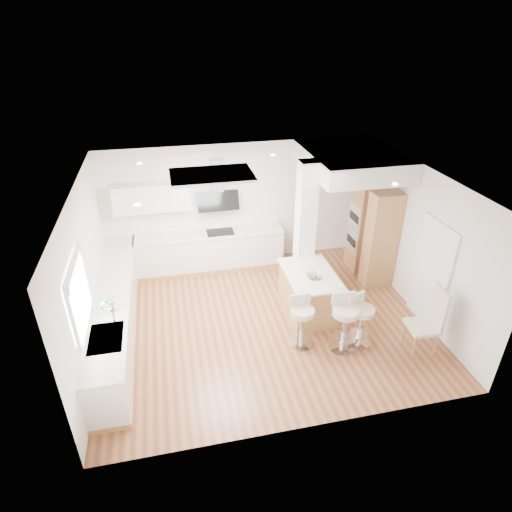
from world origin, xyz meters
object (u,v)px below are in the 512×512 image
object	(u,v)px
dining_chair	(430,319)
bar_stool_b	(344,320)
bar_stool_c	(360,318)
peninsula	(309,292)
bar_stool_a	(302,319)

from	to	relation	value
dining_chair	bar_stool_b	bearing A→B (deg)	170.12
bar_stool_c	dining_chair	size ratio (longest dim) A/B	0.77
peninsula	bar_stool_b	world-z (taller)	bar_stool_b
bar_stool_b	dining_chair	world-z (taller)	dining_chair
bar_stool_b	bar_stool_c	xyz separation A→B (m)	(0.33, 0.05, -0.05)
peninsula	bar_stool_b	size ratio (longest dim) A/B	1.33
peninsula	dining_chair	size ratio (longest dim) A/B	1.12
bar_stool_a	bar_stool_b	bearing A→B (deg)	-20.80
peninsula	bar_stool_b	bearing A→B (deg)	-78.84
bar_stool_a	dining_chair	world-z (taller)	dining_chair
bar_stool_c	dining_chair	bearing A→B (deg)	-46.51
bar_stool_a	bar_stool_b	world-z (taller)	bar_stool_b
bar_stool_b	bar_stool_c	bearing A→B (deg)	14.58
bar_stool_a	bar_stool_b	distance (m)	0.73
bar_stool_a	peninsula	bearing A→B (deg)	62.75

